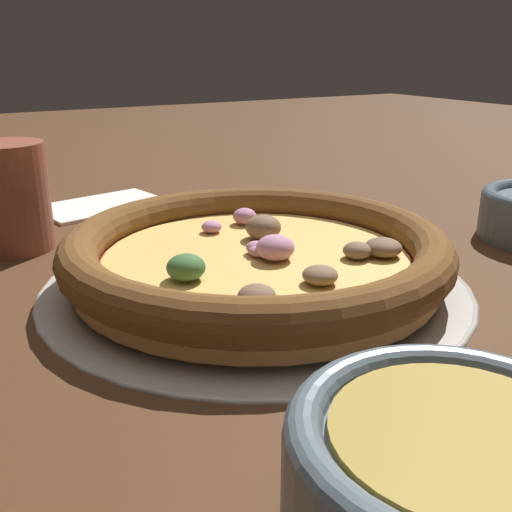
# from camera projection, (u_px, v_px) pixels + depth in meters

# --- Properties ---
(ground_plane) EXTENTS (3.00, 3.00, 0.00)m
(ground_plane) POSITION_uv_depth(u_px,v_px,m) (256.00, 285.00, 0.50)
(ground_plane) COLOR #4C2D19
(pizza_tray) EXTENTS (0.35, 0.35, 0.01)m
(pizza_tray) POSITION_uv_depth(u_px,v_px,m) (256.00, 281.00, 0.50)
(pizza_tray) COLOR #B7B2A8
(pizza_tray) RESTS_ON ground_plane
(pizza) EXTENTS (0.32, 0.32, 0.04)m
(pizza) POSITION_uv_depth(u_px,v_px,m) (256.00, 253.00, 0.49)
(pizza) COLOR tan
(pizza) RESTS_ON pizza_tray
(bowl_near) EXTENTS (0.13, 0.13, 0.06)m
(bowl_near) POSITION_uv_depth(u_px,v_px,m) (455.00, 480.00, 0.23)
(bowl_near) COLOR slate
(bowl_near) RESTS_ON ground_plane
(drinking_cup) EXTENTS (0.08, 0.08, 0.10)m
(drinking_cup) POSITION_uv_depth(u_px,v_px,m) (9.00, 197.00, 0.57)
(drinking_cup) COLOR brown
(drinking_cup) RESTS_ON ground_plane
(napkin) EXTENTS (0.16, 0.12, 0.01)m
(napkin) POSITION_uv_depth(u_px,v_px,m) (102.00, 204.00, 0.74)
(napkin) COLOR white
(napkin) RESTS_ON ground_plane
(fork) EXTENTS (0.20, 0.02, 0.00)m
(fork) POSITION_uv_depth(u_px,v_px,m) (160.00, 203.00, 0.75)
(fork) COLOR #B7B7BC
(fork) RESTS_ON ground_plane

